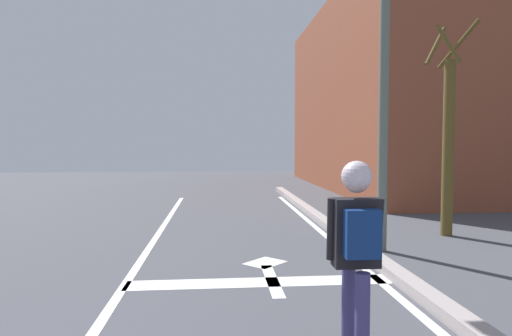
% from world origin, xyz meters
% --- Properties ---
extents(lane_line_center, '(0.12, 20.00, 0.01)m').
position_xyz_m(lane_line_center, '(-0.50, 6.00, 0.00)').
color(lane_line_center, white).
rests_on(lane_line_center, ground).
extents(lane_line_curbside, '(0.12, 20.00, 0.01)m').
position_xyz_m(lane_line_curbside, '(2.75, 6.00, 0.00)').
color(lane_line_curbside, white).
rests_on(lane_line_curbside, ground).
extents(stop_bar, '(3.40, 0.40, 0.01)m').
position_xyz_m(stop_bar, '(1.20, 6.93, 0.00)').
color(stop_bar, white).
rests_on(stop_bar, ground).
extents(lane_arrow_stem, '(0.16, 1.40, 0.01)m').
position_xyz_m(lane_arrow_stem, '(1.37, 7.01, 0.00)').
color(lane_arrow_stem, white).
rests_on(lane_arrow_stem, ground).
extents(lane_arrow_head, '(0.71, 0.71, 0.01)m').
position_xyz_m(lane_arrow_head, '(1.37, 7.86, 0.00)').
color(lane_arrow_head, white).
rests_on(lane_arrow_head, ground).
extents(curb_strip, '(0.24, 24.00, 0.14)m').
position_xyz_m(curb_strip, '(3.00, 6.00, 0.07)').
color(curb_strip, '#A39795').
rests_on(curb_strip, ground).
extents(skater, '(0.44, 0.59, 1.57)m').
position_xyz_m(skater, '(1.72, 4.63, 1.06)').
color(skater, '#403972').
rests_on(skater, skateboard).
extents(traffic_signal_mast, '(5.48, 0.34, 5.78)m').
position_xyz_m(traffic_signal_mast, '(2.16, 8.43, 3.99)').
color(traffic_signal_mast, '#5C6459').
rests_on(traffic_signal_mast, ground).
extents(roadside_tree, '(1.01, 0.95, 4.13)m').
position_xyz_m(roadside_tree, '(5.09, 9.54, 1.88)').
color(roadside_tree, brown).
rests_on(roadside_tree, ground).
extents(building_block, '(13.77, 13.25, 7.28)m').
position_xyz_m(building_block, '(11.79, 18.80, 3.64)').
color(building_block, brown).
rests_on(building_block, ground).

